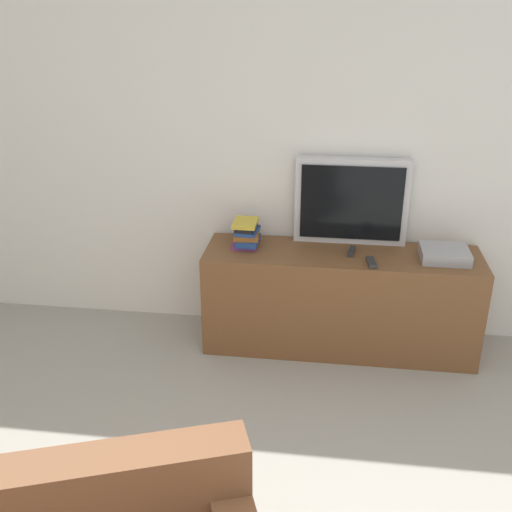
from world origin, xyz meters
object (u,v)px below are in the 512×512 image
Objects in this scene: television at (351,201)px; remote_secondary at (371,262)px; remote_on_stand at (352,251)px; tv_stand at (340,300)px; set_top_box at (444,254)px; book_stack at (247,234)px.

television reaches higher than remote_secondary.
tv_stand is at bearing -172.40° from remote_on_stand.
tv_stand is 0.35m from remote_on_stand.
tv_stand is at bearing 178.55° from set_top_box.
tv_stand is 11.70× the size of remote_on_stand.
book_stack is at bearing 175.70° from tv_stand.
set_top_box is (0.56, -0.02, 0.02)m from remote_on_stand.
remote_secondary is 0.51× the size of set_top_box.
book_stack is 1.56× the size of remote_on_stand.
set_top_box is (0.58, -0.21, -0.24)m from television.
book_stack is 1.57× the size of remote_secondary.
television is 0.46m from remote_secondary.
television reaches higher than book_stack.
remote_on_stand is (0.67, -0.04, -0.07)m from book_stack.
book_stack is (-0.66, -0.15, -0.20)m from television.
set_top_box is (0.62, -0.02, 0.37)m from tv_stand.
book_stack is 0.82m from remote_secondary.
tv_stand is 11.75× the size of remote_secondary.
book_stack reaches higher than remote_on_stand.
set_top_box is at bearing -2.88° from book_stack.
tv_stand is 0.41m from remote_secondary.
television is at bearing 12.89° from book_stack.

